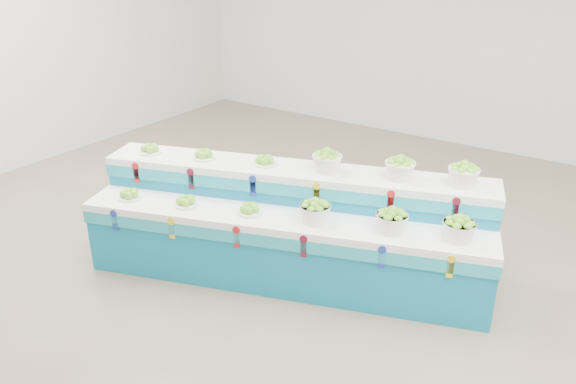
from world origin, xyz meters
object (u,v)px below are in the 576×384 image
object	(u,v)px
display_stand	(288,226)
basket_upper_right	(464,174)
plate_upper_mid	(204,154)
basket_lower_left	(315,211)

from	to	relation	value
display_stand	basket_upper_right	xyz separation A→B (m)	(1.39, 0.71, 0.62)
display_stand	plate_upper_mid	world-z (taller)	plate_upper_mid
basket_lower_left	basket_upper_right	xyz separation A→B (m)	(1.02, 0.84, 0.30)
display_stand	basket_lower_left	bearing A→B (deg)	-36.88
plate_upper_mid	display_stand	bearing A→B (deg)	4.29
basket_lower_left	basket_upper_right	bearing A→B (deg)	39.48
plate_upper_mid	basket_upper_right	bearing A→B (deg)	18.47
display_stand	plate_upper_mid	xyz separation A→B (m)	(-0.96, -0.07, 0.56)
basket_upper_right	plate_upper_mid	bearing A→B (deg)	-161.53
basket_lower_left	plate_upper_mid	size ratio (longest dim) A/B	1.23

